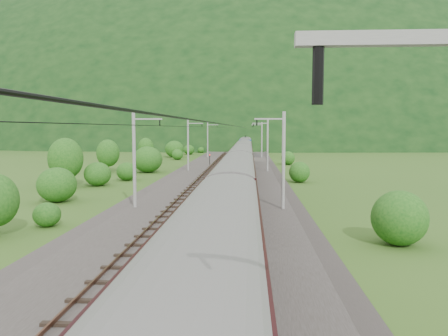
{
  "coord_description": "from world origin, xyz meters",
  "views": [
    {
      "loc": [
        3.42,
        -35.82,
        6.95
      ],
      "look_at": [
        0.64,
        11.6,
        2.6
      ],
      "focal_mm": 35.0,
      "sensor_mm": 36.0,
      "label": 1
    }
  ],
  "objects": [
    {
      "name": "ground",
      "position": [
        0.0,
        0.0,
        0.0
      ],
      "size": [
        600.0,
        600.0,
        0.0
      ],
      "primitive_type": "plane",
      "color": "#31571B",
      "rests_on": "ground"
    },
    {
      "name": "mountain_ridge",
      "position": [
        -120.0,
        300.0,
        0.0
      ],
      "size": [
        336.0,
        280.0,
        132.0
      ],
      "primitive_type": "ellipsoid",
      "color": "black",
      "rests_on": "ground"
    },
    {
      "name": "track_left",
      "position": [
        -2.4,
        10.0,
        0.37
      ],
      "size": [
        2.4,
        220.0,
        0.27
      ],
      "color": "#563224",
      "rests_on": "railbed"
    },
    {
      "name": "signal",
      "position": [
        -3.87,
        43.53,
        1.39
      ],
      "size": [
        0.21,
        0.21,
        1.86
      ],
      "color": "black",
      "rests_on": "railbed"
    },
    {
      "name": "railbed",
      "position": [
        0.0,
        10.0,
        0.15
      ],
      "size": [
        14.0,
        220.0,
        0.3
      ],
      "primitive_type": "cube",
      "color": "#38332D",
      "rests_on": "ground"
    },
    {
      "name": "vegetation_left",
      "position": [
        -15.53,
        16.82,
        2.41
      ],
      "size": [
        12.2,
        148.9,
        6.95
      ],
      "color": "#164813",
      "rests_on": "ground"
    },
    {
      "name": "catenary_left",
      "position": [
        -6.12,
        32.0,
        4.5
      ],
      "size": [
        2.54,
        192.28,
        8.0
      ],
      "color": "gray",
      "rests_on": "railbed"
    },
    {
      "name": "overhead_wires",
      "position": [
        0.0,
        10.0,
        7.1
      ],
      "size": [
        4.83,
        198.0,
        0.03
      ],
      "color": "black",
      "rests_on": "ground"
    },
    {
      "name": "mountain_main",
      "position": [
        0.0,
        260.0,
        0.0
      ],
      "size": [
        504.0,
        360.0,
        244.0
      ],
      "primitive_type": "ellipsoid",
      "color": "black",
      "rests_on": "ground"
    },
    {
      "name": "catenary_right",
      "position": [
        6.12,
        32.0,
        4.5
      ],
      "size": [
        2.54,
        192.28,
        8.0
      ],
      "color": "gray",
      "rests_on": "railbed"
    },
    {
      "name": "hazard_post_near",
      "position": [
        -0.23,
        44.1,
        0.99
      ],
      "size": [
        0.15,
        0.15,
        1.39
      ],
      "primitive_type": "cylinder",
      "color": "red",
      "rests_on": "railbed"
    },
    {
      "name": "track_right",
      "position": [
        2.4,
        10.0,
        0.37
      ],
      "size": [
        2.4,
        220.0,
        0.27
      ],
      "color": "#563224",
      "rests_on": "railbed"
    },
    {
      "name": "train",
      "position": [
        2.4,
        8.35,
        3.43
      ],
      "size": [
        2.88,
        138.0,
        5.0
      ],
      "color": "black",
      "rests_on": "ground"
    },
    {
      "name": "hazard_post_far",
      "position": [
        0.47,
        47.51,
        1.16
      ],
      "size": [
        0.18,
        0.18,
        1.72
      ],
      "primitive_type": "cylinder",
      "color": "red",
      "rests_on": "railbed"
    },
    {
      "name": "vegetation_right",
      "position": [
        11.09,
        -7.94,
        1.44
      ],
      "size": [
        5.47,
        88.98,
        3.21
      ],
      "color": "#164813",
      "rests_on": "ground"
    }
  ]
}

